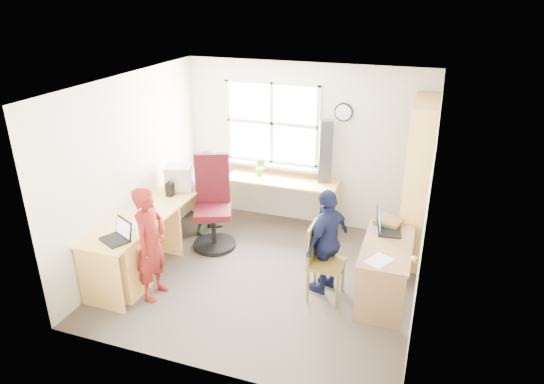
{
  "coord_description": "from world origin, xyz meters",
  "views": [
    {
      "loc": [
        1.78,
        -4.86,
        3.36
      ],
      "look_at": [
        0.0,
        0.25,
        1.05
      ],
      "focal_mm": 32.0,
      "sensor_mm": 36.0,
      "label": 1
    }
  ],
  "objects_px": {
    "wooden_chair": "(321,258)",
    "cd_tower": "(325,151)",
    "bookshelf": "(417,185)",
    "l_desk": "(159,238)",
    "person_green": "(212,192)",
    "crt_monitor": "(179,178)",
    "person_navy": "(327,241)",
    "right_desk": "(386,259)",
    "person_red": "(151,244)",
    "potted_plant": "(260,167)",
    "laptop_right": "(385,226)",
    "laptop_left": "(119,235)",
    "swivel_chair": "(213,208)"
  },
  "relations": [
    {
      "from": "person_green",
      "to": "potted_plant",
      "type": "bearing_deg",
      "value": -35.5
    },
    {
      "from": "wooden_chair",
      "to": "person_red",
      "type": "height_order",
      "value": "person_red"
    },
    {
      "from": "l_desk",
      "to": "laptop_right",
      "type": "height_order",
      "value": "laptop_right"
    },
    {
      "from": "l_desk",
      "to": "person_green",
      "type": "xyz_separation_m",
      "value": [
        0.17,
        1.19,
        0.17
      ]
    },
    {
      "from": "person_red",
      "to": "person_green",
      "type": "relative_size",
      "value": 1.09
    },
    {
      "from": "laptop_left",
      "to": "laptop_right",
      "type": "xyz_separation_m",
      "value": [
        2.77,
        1.31,
        -0.06
      ]
    },
    {
      "from": "right_desk",
      "to": "laptop_left",
      "type": "xyz_separation_m",
      "value": [
        -2.85,
        -0.99,
        0.31
      ]
    },
    {
      "from": "right_desk",
      "to": "cd_tower",
      "type": "height_order",
      "value": "cd_tower"
    },
    {
      "from": "laptop_left",
      "to": "laptop_right",
      "type": "height_order",
      "value": "laptop_left"
    },
    {
      "from": "cd_tower",
      "to": "potted_plant",
      "type": "bearing_deg",
      "value": 166.12
    },
    {
      "from": "crt_monitor",
      "to": "person_green",
      "type": "xyz_separation_m",
      "value": [
        0.33,
        0.33,
        -0.3
      ]
    },
    {
      "from": "person_red",
      "to": "wooden_chair",
      "type": "bearing_deg",
      "value": -71.63
    },
    {
      "from": "crt_monitor",
      "to": "laptop_right",
      "type": "xyz_separation_m",
      "value": [
        2.83,
        -0.18,
        -0.19
      ]
    },
    {
      "from": "laptop_left",
      "to": "person_green",
      "type": "distance_m",
      "value": 1.85
    },
    {
      "from": "swivel_chair",
      "to": "person_red",
      "type": "distance_m",
      "value": 1.36
    },
    {
      "from": "bookshelf",
      "to": "cd_tower",
      "type": "relative_size",
      "value": 2.31
    },
    {
      "from": "right_desk",
      "to": "cd_tower",
      "type": "xyz_separation_m",
      "value": [
        -1.09,
        1.46,
        0.71
      ]
    },
    {
      "from": "bookshelf",
      "to": "person_navy",
      "type": "xyz_separation_m",
      "value": [
        -0.89,
        -1.2,
        -0.36
      ]
    },
    {
      "from": "cd_tower",
      "to": "potted_plant",
      "type": "distance_m",
      "value": 1.0
    },
    {
      "from": "bookshelf",
      "to": "swivel_chair",
      "type": "xyz_separation_m",
      "value": [
        -2.61,
        -0.62,
        -0.45
      ]
    },
    {
      "from": "l_desk",
      "to": "right_desk",
      "type": "bearing_deg",
      "value": 7.38
    },
    {
      "from": "bookshelf",
      "to": "l_desk",
      "type": "bearing_deg",
      "value": -153.57
    },
    {
      "from": "cd_tower",
      "to": "laptop_right",
      "type": "bearing_deg",
      "value": -68.12
    },
    {
      "from": "laptop_right",
      "to": "person_green",
      "type": "bearing_deg",
      "value": 71.57
    },
    {
      "from": "crt_monitor",
      "to": "laptop_right",
      "type": "height_order",
      "value": "crt_monitor"
    },
    {
      "from": "right_desk",
      "to": "person_green",
      "type": "xyz_separation_m",
      "value": [
        -2.58,
        0.84,
        0.13
      ]
    },
    {
      "from": "right_desk",
      "to": "bookshelf",
      "type": "bearing_deg",
      "value": 78.58
    },
    {
      "from": "l_desk",
      "to": "bookshelf",
      "type": "bearing_deg",
      "value": 26.43
    },
    {
      "from": "l_desk",
      "to": "laptop_left",
      "type": "xyz_separation_m",
      "value": [
        -0.1,
        -0.63,
        0.35
      ]
    },
    {
      "from": "bookshelf",
      "to": "person_green",
      "type": "distance_m",
      "value": 2.83
    },
    {
      "from": "bookshelf",
      "to": "laptop_right",
      "type": "xyz_separation_m",
      "value": [
        -0.28,
        -0.79,
        -0.26
      ]
    },
    {
      "from": "l_desk",
      "to": "person_red",
      "type": "distance_m",
      "value": 0.6
    },
    {
      "from": "cd_tower",
      "to": "potted_plant",
      "type": "relative_size",
      "value": 3.35
    },
    {
      "from": "right_desk",
      "to": "bookshelf",
      "type": "relative_size",
      "value": 0.57
    },
    {
      "from": "swivel_chair",
      "to": "wooden_chair",
      "type": "distance_m",
      "value": 1.84
    },
    {
      "from": "bookshelf",
      "to": "wooden_chair",
      "type": "xyz_separation_m",
      "value": [
        -0.92,
        -1.35,
        -0.51
      ]
    },
    {
      "from": "laptop_right",
      "to": "potted_plant",
      "type": "xyz_separation_m",
      "value": [
        -1.96,
        1.03,
        0.14
      ]
    },
    {
      "from": "cd_tower",
      "to": "person_red",
      "type": "xyz_separation_m",
      "value": [
        -1.44,
        -2.32,
        -0.52
      ]
    },
    {
      "from": "wooden_chair",
      "to": "crt_monitor",
      "type": "xyz_separation_m",
      "value": [
        -2.2,
        0.74,
        0.43
      ]
    },
    {
      "from": "wooden_chair",
      "to": "crt_monitor",
      "type": "height_order",
      "value": "crt_monitor"
    },
    {
      "from": "laptop_right",
      "to": "l_desk",
      "type": "bearing_deg",
      "value": 97.46
    },
    {
      "from": "wooden_chair",
      "to": "cd_tower",
      "type": "bearing_deg",
      "value": 102.8
    },
    {
      "from": "cd_tower",
      "to": "person_green",
      "type": "relative_size",
      "value": 0.73
    },
    {
      "from": "crt_monitor",
      "to": "person_red",
      "type": "height_order",
      "value": "person_red"
    },
    {
      "from": "l_desk",
      "to": "swivel_chair",
      "type": "distance_m",
      "value": 0.92
    },
    {
      "from": "potted_plant",
      "to": "person_red",
      "type": "xyz_separation_m",
      "value": [
        -0.49,
        -2.22,
        -0.2
      ]
    },
    {
      "from": "laptop_left",
      "to": "cd_tower",
      "type": "bearing_deg",
      "value": 81.29
    },
    {
      "from": "bookshelf",
      "to": "wooden_chair",
      "type": "height_order",
      "value": "bookshelf"
    },
    {
      "from": "crt_monitor",
      "to": "person_navy",
      "type": "xyz_separation_m",
      "value": [
        2.23,
        -0.59,
        -0.28
      ]
    },
    {
      "from": "person_navy",
      "to": "wooden_chair",
      "type": "bearing_deg",
      "value": 9.69
    }
  ]
}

